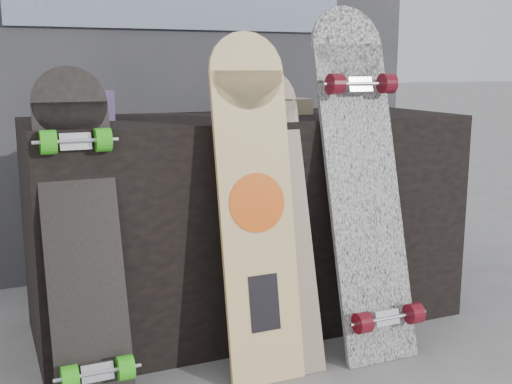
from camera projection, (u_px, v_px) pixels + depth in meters
name	position (u px, v px, depth m)	size (l,w,h in m)	color
ground	(307.00, 373.00, 2.09)	(60.00, 60.00, 0.00)	slate
vendor_table	(248.00, 220.00, 2.47)	(1.60, 0.60, 0.80)	black
booth	(180.00, 41.00, 3.09)	(2.40, 0.22, 2.20)	#37373C
merch_box_purple	(85.00, 106.00, 2.20)	(0.18, 0.12, 0.10)	#4C366F
merch_box_small	(359.00, 96.00, 2.66)	(0.14, 0.14, 0.12)	#4C366F
merch_box_flat	(282.00, 107.00, 2.47)	(0.22, 0.10, 0.06)	#D1B78C
longboard_geisha	(256.00, 198.00, 2.01)	(0.25, 0.22, 1.09)	beige
longboard_celtic	(278.00, 210.00, 2.10)	(0.22, 0.28, 0.98)	beige
longboard_cascadia	(363.00, 174.00, 2.20)	(0.27, 0.39, 1.19)	white
skateboard_dark	(82.00, 232.00, 1.87)	(0.22, 0.36, 0.99)	black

